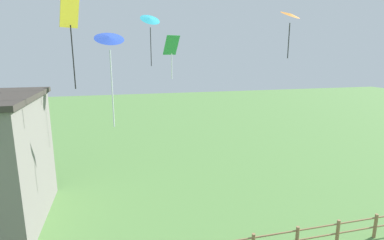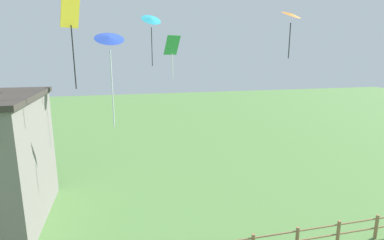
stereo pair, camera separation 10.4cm
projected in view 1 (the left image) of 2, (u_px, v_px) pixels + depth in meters
name	position (u px, v px, depth m)	size (l,w,h in m)	color
kite_cyan_delta	(150.00, 20.00, 17.61)	(1.40, 1.29, 3.09)	#2DB2C6
kite_yellow_diamond	(70.00, 25.00, 12.13)	(0.81, 0.74, 3.60)	yellow
kite_blue_delta	(109.00, 42.00, 10.91)	(1.17, 1.10, 3.61)	blue
kite_green_diamond	(171.00, 49.00, 15.24)	(0.88, 0.72, 2.19)	green
kite_orange_delta	(290.00, 16.00, 14.06)	(1.28, 1.26, 2.25)	orange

